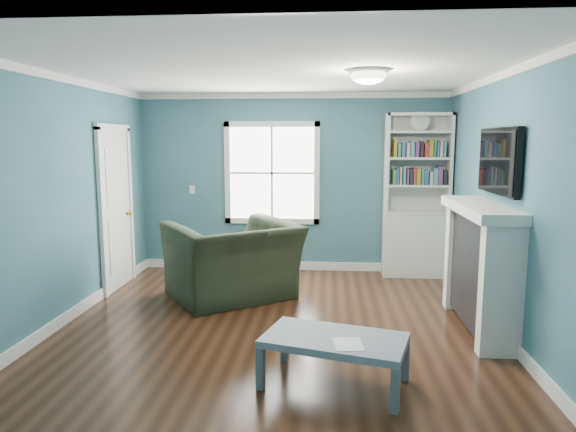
{
  "coord_description": "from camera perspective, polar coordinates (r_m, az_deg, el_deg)",
  "views": [
    {
      "loc": [
        0.52,
        -5.02,
        1.93
      ],
      "look_at": [
        0.1,
        0.4,
        1.12
      ],
      "focal_mm": 32.0,
      "sensor_mm": 36.0,
      "label": 1
    }
  ],
  "objects": [
    {
      "name": "floor",
      "position": [
        5.4,
        -1.42,
        -12.5
      ],
      "size": [
        5.0,
        5.0,
        0.0
      ],
      "primitive_type": "plane",
      "color": "black",
      "rests_on": "ground"
    },
    {
      "name": "room_walls",
      "position": [
        5.05,
        -1.49,
        4.49
      ],
      "size": [
        5.0,
        5.0,
        5.0
      ],
      "color": "#2F6067",
      "rests_on": "ground"
    },
    {
      "name": "trim",
      "position": [
        5.09,
        -1.47,
        0.61
      ],
      "size": [
        4.5,
        5.0,
        2.6
      ],
      "color": "white",
      "rests_on": "ground"
    },
    {
      "name": "window",
      "position": [
        7.56,
        -1.79,
        4.79
      ],
      "size": [
        1.4,
        0.06,
        1.5
      ],
      "color": "white",
      "rests_on": "room_walls"
    },
    {
      "name": "bookshelf",
      "position": [
        7.49,
        14.01,
        0.46
      ],
      "size": [
        0.9,
        0.35,
        2.31
      ],
      "color": "silver",
      "rests_on": "ground"
    },
    {
      "name": "fireplace",
      "position": [
        5.59,
        20.59,
        -5.48
      ],
      "size": [
        0.44,
        1.58,
        1.3
      ],
      "color": "black",
      "rests_on": "ground"
    },
    {
      "name": "tv",
      "position": [
        5.48,
        22.39,
        5.67
      ],
      "size": [
        0.06,
        1.1,
        0.65
      ],
      "primitive_type": "cube",
      "color": "black",
      "rests_on": "fireplace"
    },
    {
      "name": "door",
      "position": [
        7.03,
        -18.55,
        1.0
      ],
      "size": [
        0.12,
        0.98,
        2.17
      ],
      "color": "silver",
      "rests_on": "ground"
    },
    {
      "name": "ceiling_fixture",
      "position": [
        5.17,
        8.93,
        15.23
      ],
      "size": [
        0.38,
        0.38,
        0.15
      ],
      "color": "white",
      "rests_on": "room_walls"
    },
    {
      "name": "light_switch",
      "position": [
        7.8,
        -10.59,
        2.92
      ],
      "size": [
        0.08,
        0.01,
        0.12
      ],
      "primitive_type": "cube",
      "color": "white",
      "rests_on": "room_walls"
    },
    {
      "name": "recliner",
      "position": [
        6.3,
        -6.18,
        -3.55
      ],
      "size": [
        1.71,
        1.59,
        1.25
      ],
      "primitive_type": "imported",
      "rotation": [
        0.0,
        0.0,
        -2.53
      ],
      "color": "black",
      "rests_on": "ground"
    },
    {
      "name": "coffee_table",
      "position": [
        4.17,
        5.19,
        -13.87
      ],
      "size": [
        1.22,
        0.87,
        0.4
      ],
      "rotation": [
        0.0,
        0.0,
        -0.27
      ],
      "color": "#515A61",
      "rests_on": "ground"
    },
    {
      "name": "paper_sheet",
      "position": [
        4.02,
        6.69,
        -13.93
      ],
      "size": [
        0.24,
        0.29,
        0.0
      ],
      "primitive_type": "cube",
      "rotation": [
        0.0,
        0.0,
        0.13
      ],
      "color": "white",
      "rests_on": "coffee_table"
    }
  ]
}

